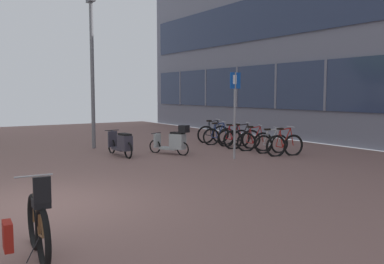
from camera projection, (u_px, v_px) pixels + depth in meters
The scene contains 13 objects.
ground at pixel (111, 196), 8.53m from camera, with size 21.00×40.00×0.13m.
bicycle_foreground at pixel (36, 226), 5.27m from camera, with size 0.72×1.48×1.14m.
bicycle_rack_00 at pixel (285, 145), 13.83m from camera, with size 1.38×0.50×1.02m.
bicycle_rack_01 at pixel (271, 144), 14.49m from camera, with size 1.27×0.49×0.94m.
bicycle_rack_02 at pixel (255, 141), 15.03m from camera, with size 1.20×0.70×0.98m.
bicycle_rack_03 at pixel (242, 139), 15.64m from camera, with size 1.38×0.63×1.03m.
bicycle_rack_04 at pixel (234, 138), 16.34m from camera, with size 1.20×0.65×0.95m.
bicycle_rack_05 at pixel (219, 136), 16.85m from camera, with size 1.31×0.55×0.98m.
bicycle_rack_06 at pixel (213, 134), 17.59m from camera, with size 1.37×0.54×1.03m.
scooter_near at pixel (174, 141), 14.14m from camera, with size 0.92×1.51×1.04m.
scooter_mid at pixel (122, 144), 13.75m from camera, with size 0.52×1.90×0.85m.
parking_sign at pixel (235, 106), 13.07m from camera, with size 0.40×0.07×2.73m.
lamp_post at pixel (92, 65), 15.52m from camera, with size 0.20×0.52×5.60m.
Camera 1 is at (-1.73, -7.93, 2.08)m, focal length 38.98 mm.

